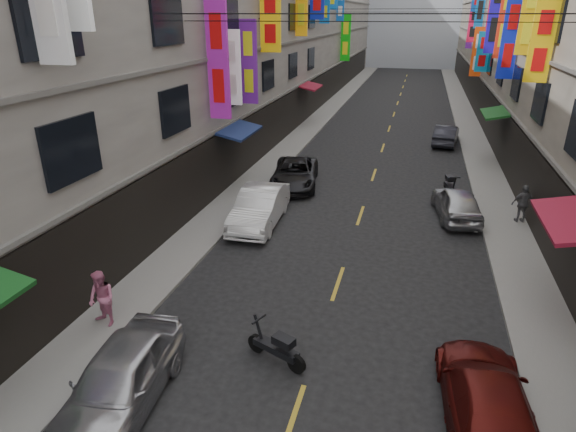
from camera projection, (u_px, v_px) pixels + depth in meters
The scene contains 15 objects.
sidewalk_left at pixel (313, 124), 38.62m from camera, with size 2.00×90.00×0.12m, color slate.
sidewalk_right at pixel (471, 132), 35.77m from camera, with size 2.00×90.00×0.12m, color slate.
street_awnings at pixel (342, 136), 22.11m from camera, with size 13.99×35.20×0.41m.
overhead_cables at pixel (387, 0), 23.12m from camera, with size 14.00×38.04×1.24m.
lane_markings at pixel (386, 137), 34.54m from camera, with size 0.12×80.20×0.01m.
scooter_crossing at pixel (277, 348), 12.10m from camera, with size 1.71×0.86×1.14m.
scooter_far_right at pixel (450, 186), 23.51m from camera, with size 0.66×1.78×1.14m.
car_left_near at pixel (120, 380), 10.63m from camera, with size 1.73×4.29×1.46m, color #BCBCC1.
car_left_mid at pixel (260, 207), 20.05m from camera, with size 1.62×4.65×1.53m, color white.
car_left_far at pixel (295, 173), 24.60m from camera, with size 2.20×4.77×1.33m, color black.
car_right_near at pixel (487, 399), 10.21m from camera, with size 1.80×4.42×1.28m, color #52110E.
car_right_mid at pixel (457, 203), 20.69m from camera, with size 1.62×4.02×1.37m, color #A9AAAE.
car_right_far at pixel (446, 135), 32.42m from camera, with size 1.41×4.04×1.33m, color #27272F.
pedestrian_lfar at pixel (102, 299), 13.26m from camera, with size 0.80×0.55×1.65m, color #D06E93.
pedestrian_rfar at pixel (523, 204), 19.93m from camera, with size 0.95×0.54×1.63m, color #565558.
Camera 1 is at (1.96, 4.30, 8.19)m, focal length 30.00 mm.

